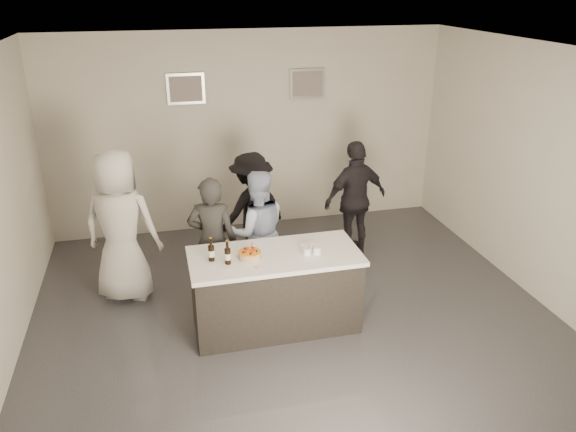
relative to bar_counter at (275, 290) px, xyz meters
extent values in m
plane|color=#3D3D42|center=(0.25, -0.08, -0.45)|extent=(6.00, 6.00, 0.00)
plane|color=white|center=(0.25, -0.08, 2.55)|extent=(6.00, 6.00, 0.00)
cube|color=beige|center=(0.25, 2.92, 1.05)|extent=(6.00, 0.04, 3.00)
cube|color=beige|center=(0.25, -3.08, 1.05)|extent=(6.00, 0.04, 3.00)
cube|color=beige|center=(3.25, -0.08, 1.05)|extent=(0.04, 6.00, 3.00)
cube|color=#B2B2B7|center=(-0.65, 2.89, 1.75)|extent=(0.54, 0.04, 0.44)
cube|color=#B2B2B7|center=(1.15, 2.89, 1.75)|extent=(0.54, 0.04, 0.44)
cube|color=white|center=(0.00, 0.00, 0.00)|extent=(1.86, 0.86, 0.90)
cylinder|color=orange|center=(-0.28, -0.03, 0.49)|extent=(0.24, 0.24, 0.07)
cylinder|color=black|center=(-0.68, 0.01, 0.58)|extent=(0.07, 0.07, 0.26)
cylinder|color=black|center=(-0.52, -0.10, 0.58)|extent=(0.07, 0.07, 0.26)
cube|color=#EBA216|center=(0.39, -0.04, 0.49)|extent=(0.19, 0.19, 0.08)
cube|color=pink|center=(-0.24, -0.27, 0.45)|extent=(0.24, 0.08, 0.01)
imported|color=#282828|center=(-0.60, 0.72, 0.34)|extent=(0.65, 0.51, 1.59)
imported|color=#A2B3D4|center=(-0.03, 0.85, 0.34)|extent=(0.78, 0.61, 1.58)
imported|color=silver|center=(-1.64, 1.07, 0.49)|extent=(1.07, 0.88, 1.88)
imported|color=black|center=(1.49, 1.52, 0.38)|extent=(1.04, 0.62, 1.65)
imported|color=black|center=(0.03, 1.59, 0.34)|extent=(1.17, 0.96, 1.57)
camera|label=1|loc=(-1.15, -5.31, 3.20)|focal=35.00mm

